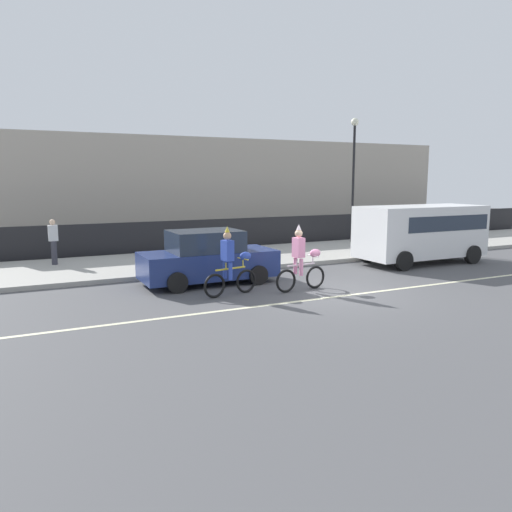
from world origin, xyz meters
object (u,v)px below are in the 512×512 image
(parade_cyclist_pink, at_px, (302,262))
(parked_van_white, at_px, (422,230))
(parade_cyclist_cobalt, at_px, (231,265))
(pedestrian_onlooker, at_px, (53,241))
(parked_car_navy, at_px, (208,258))
(street_lamp_post, at_px, (354,162))

(parade_cyclist_pink, bearing_deg, parked_van_white, 17.62)
(parade_cyclist_cobalt, distance_m, parked_van_white, 8.86)
(parade_cyclist_cobalt, distance_m, parade_cyclist_pink, 2.08)
(parade_cyclist_pink, height_order, pedestrian_onlooker, parade_cyclist_pink)
(parade_cyclist_pink, relative_size, pedestrian_onlooker, 1.19)
(parked_van_white, distance_m, parked_car_navy, 8.70)
(parade_cyclist_pink, height_order, parked_van_white, parked_van_white)
(parade_cyclist_cobalt, xyz_separation_m, parade_cyclist_pink, (2.05, -0.33, 0.00))
(parked_car_navy, bearing_deg, pedestrian_onlooker, 129.79)
(parked_van_white, distance_m, pedestrian_onlooker, 13.60)
(street_lamp_post, relative_size, pedestrian_onlooker, 3.62)
(parade_cyclist_cobalt, distance_m, street_lamp_post, 12.26)
(parade_cyclist_pink, xyz_separation_m, street_lamp_post, (7.39, 7.50, 3.15))
(parade_cyclist_pink, distance_m, street_lamp_post, 10.99)
(parked_van_white, bearing_deg, parked_car_navy, 179.96)
(parade_cyclist_cobalt, relative_size, parked_van_white, 0.38)
(parade_cyclist_pink, distance_m, parked_car_navy, 2.95)
(parked_van_white, bearing_deg, parade_cyclist_pink, -162.38)
(parked_car_navy, distance_m, street_lamp_post, 11.35)
(parked_car_navy, relative_size, pedestrian_onlooker, 2.53)
(parade_cyclist_cobalt, bearing_deg, parked_car_navy, 90.47)
(parade_cyclist_cobalt, xyz_separation_m, pedestrian_onlooker, (-4.04, 6.60, 0.17))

